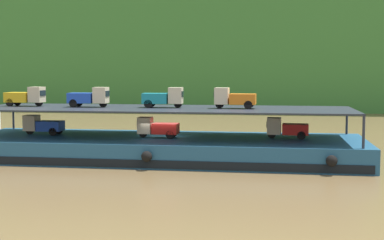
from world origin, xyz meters
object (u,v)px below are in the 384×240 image
(mini_truck_lower_mid, at_px, (287,128))
(mini_truck_upper_mid, at_px, (89,97))
(mini_truck_lower_aft, at_px, (157,128))
(cargo_barge, at_px, (162,148))
(mini_truck_upper_fore, at_px, (164,97))
(mini_truck_upper_bow, at_px, (234,98))
(mini_truck_lower_stern, at_px, (43,125))
(mini_truck_upper_stern, at_px, (26,96))

(mini_truck_lower_mid, height_order, mini_truck_upper_mid, mini_truck_upper_mid)
(mini_truck_lower_aft, xyz_separation_m, mini_truck_upper_mid, (-4.90, 0.40, 2.00))
(cargo_barge, relative_size, mini_truck_upper_fore, 9.77)
(mini_truck_lower_mid, bearing_deg, mini_truck_lower_aft, -174.05)
(mini_truck_upper_fore, xyz_separation_m, mini_truck_upper_bow, (4.83, -0.21, 0.00))
(mini_truck_lower_stern, bearing_deg, mini_truck_upper_bow, -0.80)
(mini_truck_upper_mid, bearing_deg, mini_truck_lower_mid, 2.12)
(mini_truck_upper_mid, bearing_deg, mini_truck_upper_stern, 175.92)
(cargo_barge, xyz_separation_m, mini_truck_upper_stern, (-9.95, 0.41, 3.44))
(mini_truck_lower_mid, xyz_separation_m, mini_truck_upper_mid, (-13.51, -0.50, 2.00))
(mini_truck_lower_mid, height_order, mini_truck_upper_bow, mini_truck_upper_bow)
(mini_truck_lower_mid, bearing_deg, mini_truck_lower_stern, -178.90)
(mini_truck_lower_mid, bearing_deg, mini_truck_upper_mid, -177.88)
(cargo_barge, distance_m, mini_truck_lower_mid, 8.53)
(mini_truck_upper_mid, xyz_separation_m, mini_truck_upper_bow, (10.04, -0.02, 0.00))
(cargo_barge, relative_size, mini_truck_lower_stern, 9.86)
(mini_truck_upper_stern, distance_m, mini_truck_upper_mid, 4.84)
(mini_truck_lower_stern, distance_m, mini_truck_upper_fore, 8.96)
(mini_truck_lower_mid, bearing_deg, mini_truck_upper_fore, -177.88)
(cargo_barge, height_order, mini_truck_lower_mid, mini_truck_lower_mid)
(mini_truck_lower_stern, bearing_deg, mini_truck_upper_fore, 0.13)
(mini_truck_upper_fore, bearing_deg, mini_truck_lower_aft, -117.86)
(mini_truck_upper_mid, height_order, mini_truck_upper_bow, same)
(cargo_barge, relative_size, mini_truck_lower_mid, 9.73)
(mini_truck_lower_stern, distance_m, mini_truck_upper_bow, 13.71)
(cargo_barge, distance_m, mini_truck_lower_aft, 1.50)
(mini_truck_upper_fore, distance_m, mini_truck_upper_bow, 4.84)
(mini_truck_lower_stern, xyz_separation_m, mini_truck_upper_stern, (-1.30, 0.17, 2.00))
(mini_truck_upper_fore, bearing_deg, mini_truck_upper_stern, 179.14)
(mini_truck_lower_aft, relative_size, mini_truck_upper_fore, 0.99)
(cargo_barge, height_order, mini_truck_upper_mid, mini_truck_upper_mid)
(mini_truck_lower_aft, distance_m, mini_truck_lower_mid, 8.66)
(cargo_barge, xyz_separation_m, mini_truck_lower_aft, (-0.23, -0.33, 1.44))
(cargo_barge, distance_m, mini_truck_lower_stern, 8.77)
(mini_truck_upper_mid, height_order, mini_truck_upper_fore, same)
(mini_truck_upper_stern, relative_size, mini_truck_upper_fore, 1.00)
(mini_truck_lower_mid, relative_size, mini_truck_upper_fore, 1.00)
(mini_truck_upper_fore, bearing_deg, mini_truck_upper_bow, -2.48)
(mini_truck_upper_bow, bearing_deg, mini_truck_lower_aft, -175.76)
(cargo_barge, xyz_separation_m, mini_truck_lower_stern, (-8.64, 0.24, 1.44))
(mini_truck_upper_bow, bearing_deg, cargo_barge, -179.37)
(mini_truck_lower_aft, bearing_deg, mini_truck_upper_mid, 175.36)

